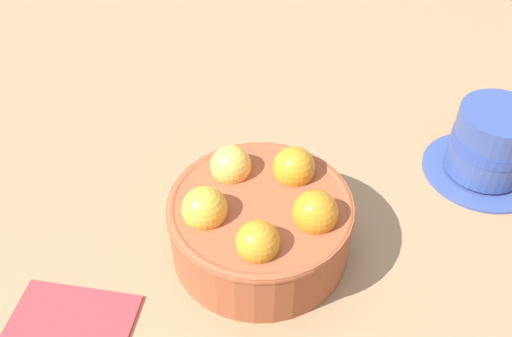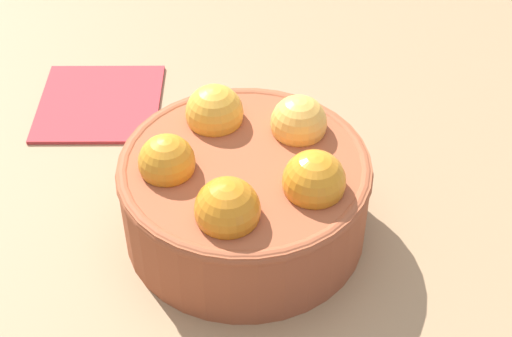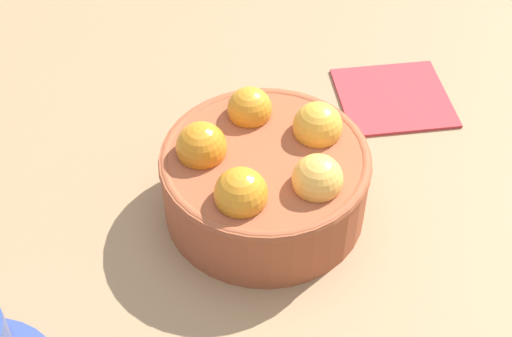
{
  "view_description": "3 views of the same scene",
  "coord_description": "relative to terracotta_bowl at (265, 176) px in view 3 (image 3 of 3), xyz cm",
  "views": [
    {
      "loc": [
        -4.83,
        -33.52,
        41.62
      ],
      "look_at": [
        -0.0,
        2.81,
        7.52
      ],
      "focal_mm": 39.84,
      "sensor_mm": 36.0,
      "label": 1
    },
    {
      "loc": [
        35.15,
        -10.2,
        38.44
      ],
      "look_at": [
        1.51,
        0.3,
        6.79
      ],
      "focal_mm": 53.95,
      "sensor_mm": 36.0,
      "label": 2
    },
    {
      "loc": [
        17.29,
        35.65,
        44.94
      ],
      "look_at": [
        0.97,
        0.4,
        5.39
      ],
      "focal_mm": 51.02,
      "sensor_mm": 36.0,
      "label": 3
    }
  ],
  "objects": [
    {
      "name": "folded_napkin",
      "position": [
        -17.14,
        -7.41,
        -3.53
      ],
      "size": [
        12.75,
        12.46,
        0.6
      ],
      "primitive_type": "cube",
      "rotation": [
        0.0,
        0.0,
        -0.3
      ],
      "color": "#B23338",
      "rests_on": "ground_plane"
    },
    {
      "name": "ground_plane",
      "position": [
        -0.01,
        -0.02,
        -5.95
      ],
      "size": [
        135.73,
        116.69,
        4.24
      ],
      "primitive_type": "cube",
      "color": "#997551"
    },
    {
      "name": "terracotta_bowl",
      "position": [
        0.0,
        0.0,
        0.0
      ],
      "size": [
        16.45,
        16.45,
        8.62
      ],
      "color": "#9E4C2D",
      "rests_on": "ground_plane"
    }
  ]
}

